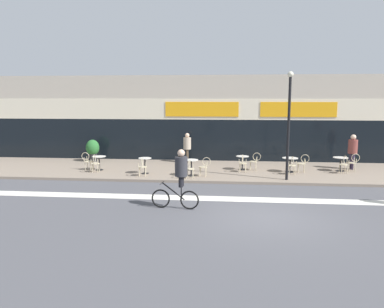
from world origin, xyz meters
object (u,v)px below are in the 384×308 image
cafe_chair_0_near (95,162)px  cafe_chair_5_side (353,161)px  cyclist_0 (180,174)px  pedestrian_far_end (353,149)px  cafe_chair_3_side (255,160)px  cafe_chair_4_near (292,164)px  bistro_table_1 (145,163)px  cafe_chair_2_side (204,165)px  bistro_table_5 (340,161)px  cafe_chair_4_side (303,162)px  bistro_table_2 (191,164)px  cafe_chair_1_near (142,165)px  planter_pot (93,149)px  bistro_table_4 (290,162)px  cafe_chair_3_near (243,162)px  cafe_chair_0_side (87,160)px  cafe_chair_5_near (344,163)px  pedestrian_near_end (187,145)px  bistro_table_3 (242,160)px  lamp_post (289,118)px  bistro_table_0 (99,160)px  cafe_chair_2_near (190,168)px

cafe_chair_0_near → cafe_chair_5_side: bearing=-88.3°
cyclist_0 → pedestrian_far_end: 10.87m
cafe_chair_3_side → cafe_chair_4_near: 1.97m
pedestrian_far_end → cafe_chair_5_side: bearing=63.7°
bistro_table_1 → cafe_chair_2_side: size_ratio=0.86×
bistro_table_5 → cafe_chair_4_side: size_ratio=0.81×
bistro_table_2 → bistro_table_5: bistro_table_2 is taller
pedestrian_far_end → cafe_chair_2_side: bearing=3.6°
cafe_chair_1_near → cyclist_0: 5.20m
cafe_chair_3_side → planter_pot: size_ratio=0.71×
cafe_chair_4_side → bistro_table_4: bearing=5.1°
cafe_chair_3_near → cafe_chair_5_side: size_ratio=1.00×
bistro_table_5 → cafe_chair_0_side: 12.80m
bistro_table_2 → cafe_chair_0_side: 5.52m
cafe_chair_4_side → cafe_chair_5_side: bearing=-163.2°
cafe_chair_5_near → cyclist_0: cyclist_0 is taller
planter_pot → cafe_chair_2_side: bearing=-27.7°
cafe_chair_2_side → cafe_chair_3_side: same height
bistro_table_4 → cafe_chair_2_side: bearing=-161.9°
bistro_table_5 → planter_pot: planter_pot is taller
cafe_chair_4_side → pedestrian_near_end: size_ratio=0.54×
cafe_chair_4_near → pedestrian_far_end: (3.31, 1.73, 0.55)m
cafe_chair_5_near → planter_pot: (-13.43, 2.30, 0.19)m
bistro_table_4 → cafe_chair_4_near: cafe_chair_4_near is taller
bistro_table_3 → cafe_chair_0_side: (-7.89, -0.76, 0.01)m
lamp_post → cafe_chair_2_side: bearing=173.6°
pedestrian_far_end → cafe_chair_4_near: bearing=13.0°
pedestrian_near_end → bistro_table_0: bearing=-154.2°
cafe_chair_0_near → cafe_chair_3_near: bearing=-88.9°
cafe_chair_1_near → cafe_chair_3_side: (5.36, 2.05, 0.00)m
cafe_chair_3_near → cafe_chair_4_near: (2.33, -0.39, 0.00)m
cafe_chair_0_side → bistro_table_2: bearing=-8.1°
cafe_chair_0_near → cafe_chair_3_side: bearing=-85.0°
cafe_chair_4_near → cafe_chair_3_near: bearing=78.6°
bistro_table_0 → bistro_table_5: bistro_table_0 is taller
bistro_table_1 → cafe_chair_0_near: cafe_chair_0_near is taller
bistro_table_5 → cafe_chair_0_side: size_ratio=0.81×
bistro_table_3 → cafe_chair_4_near: 2.53m
cyclist_0 → pedestrian_far_end: (7.99, 7.37, -0.02)m
cafe_chair_2_side → lamp_post: size_ratio=0.19×
cafe_chair_1_near → cafe_chair_3_near: same height
cafe_chair_0_side → cafe_chair_2_near: 5.66m
cafe_chair_3_side → pedestrian_far_end: bearing=-164.1°
cafe_chair_5_near → cyclist_0: 9.51m
cafe_chair_5_near → planter_pot: 13.62m
cafe_chair_4_near → cafe_chair_5_side: same height
planter_pot → bistro_table_5: bearing=-7.1°
bistro_table_2 → bistro_table_5: 7.56m
bistro_table_0 → pedestrian_near_end: 5.03m
bistro_table_5 → lamp_post: 4.38m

